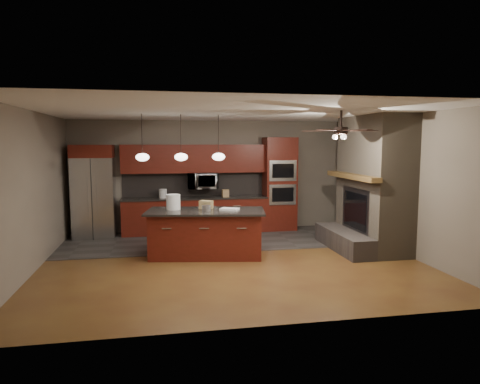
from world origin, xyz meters
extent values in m
plane|color=brown|center=(0.00, 0.00, 0.00)|extent=(7.00, 7.00, 0.00)
cube|color=white|center=(0.00, 0.00, 2.80)|extent=(7.00, 6.00, 0.02)
cube|color=slate|center=(0.00, 3.00, 1.40)|extent=(7.00, 0.02, 2.80)
cube|color=slate|center=(3.50, 0.00, 1.40)|extent=(0.02, 6.00, 2.80)
cube|color=slate|center=(-3.50, 0.00, 1.40)|extent=(0.02, 6.00, 2.80)
cube|color=#383532|center=(0.00, 1.80, 0.01)|extent=(7.00, 2.40, 0.01)
cube|color=brown|center=(3.10, 0.40, 1.40)|extent=(0.80, 2.00, 2.80)
cube|color=#504741|center=(2.45, 0.40, 0.20)|extent=(0.50, 2.00, 0.40)
cube|color=#2D2D30|center=(2.72, 0.40, 0.83)|extent=(0.05, 1.20, 0.95)
cube|color=black|center=(2.70, 0.40, 0.83)|extent=(0.02, 1.00, 0.75)
cube|color=brown|center=(2.60, 0.40, 1.55)|extent=(0.22, 2.10, 0.10)
cube|color=#5B1710|center=(-0.48, 2.70, 0.43)|extent=(3.55, 0.60, 0.86)
cube|color=black|center=(-0.48, 2.70, 0.88)|extent=(3.59, 0.64, 0.04)
cube|color=black|center=(-0.48, 2.98, 1.20)|extent=(3.55, 0.03, 0.60)
cube|color=#5B1710|center=(-0.48, 2.83, 1.85)|extent=(3.55, 0.35, 0.70)
cube|color=#5B1710|center=(1.70, 2.70, 1.19)|extent=(0.80, 0.60, 2.38)
cube|color=silver|center=(1.70, 2.40, 0.95)|extent=(0.70, 0.03, 0.52)
cube|color=black|center=(1.70, 2.38, 0.95)|extent=(0.55, 0.02, 0.35)
cube|color=silver|center=(1.70, 2.40, 1.55)|extent=(0.70, 0.03, 0.52)
cube|color=black|center=(1.70, 2.38, 1.55)|extent=(0.55, 0.02, 0.35)
imported|color=silver|center=(-0.27, 2.75, 1.30)|extent=(0.73, 0.41, 0.50)
cube|color=silver|center=(-2.86, 2.62, 0.95)|extent=(0.95, 0.72, 1.90)
cube|color=#2D2D30|center=(-2.86, 2.26, 0.95)|extent=(0.02, 0.02, 1.88)
cube|color=silver|center=(-2.96, 2.25, 1.01)|extent=(0.03, 0.03, 0.95)
cube|color=silver|center=(-2.76, 2.25, 1.01)|extent=(0.03, 0.03, 0.95)
cube|color=#5B1710|center=(-2.86, 2.62, 2.05)|extent=(0.95, 0.72, 0.30)
cube|color=#5B1710|center=(-0.45, 0.42, 0.44)|extent=(2.27, 1.25, 0.88)
cube|color=black|center=(-0.45, 0.42, 0.90)|extent=(2.44, 1.42, 0.04)
cylinder|color=white|center=(-1.07, 0.64, 1.07)|extent=(0.32, 0.32, 0.30)
cylinder|color=#B2B2B7|center=(-0.45, 0.32, 0.98)|extent=(0.21, 0.21, 0.11)
cube|color=white|center=(0.02, 0.36, 0.94)|extent=(0.43, 0.38, 0.04)
cube|color=#967C4D|center=(-0.42, 0.65, 1.00)|extent=(0.31, 0.27, 0.16)
cylinder|color=silver|center=(-1.26, 2.70, 1.01)|extent=(0.23, 0.23, 0.22)
cube|color=#A68456|center=(0.28, 2.65, 0.99)|extent=(0.17, 0.14, 0.18)
cylinder|color=black|center=(-1.65, 0.70, 2.41)|extent=(0.01, 0.01, 0.78)
ellipsoid|color=white|center=(-1.65, 0.70, 1.96)|extent=(0.26, 0.26, 0.16)
cylinder|color=black|center=(-0.90, 0.70, 2.41)|extent=(0.01, 0.01, 0.78)
ellipsoid|color=white|center=(-0.90, 0.70, 1.96)|extent=(0.26, 0.26, 0.16)
cylinder|color=black|center=(-0.15, 0.70, 2.41)|extent=(0.01, 0.01, 0.78)
ellipsoid|color=white|center=(-0.15, 0.70, 1.96)|extent=(0.26, 0.26, 0.16)
cylinder|color=black|center=(1.80, -0.80, 2.65)|extent=(0.04, 0.04, 0.30)
cylinder|color=black|center=(1.80, -0.80, 2.45)|extent=(0.24, 0.24, 0.12)
cube|color=black|center=(2.18, -0.80, 2.45)|extent=(0.60, 0.12, 0.01)
cube|color=black|center=(1.92, -0.44, 2.45)|extent=(0.30, 0.61, 0.01)
cube|color=black|center=(1.49, -0.58, 2.45)|extent=(0.56, 0.45, 0.01)
cube|color=black|center=(1.49, -1.02, 2.45)|extent=(0.56, 0.45, 0.01)
cube|color=black|center=(1.92, -1.16, 2.45)|extent=(0.30, 0.61, 0.01)
camera|label=1|loc=(-1.32, -7.87, 2.23)|focal=32.00mm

